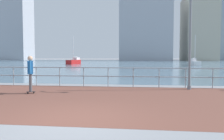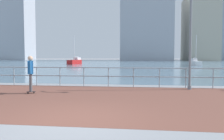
{
  "view_description": "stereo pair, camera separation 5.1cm",
  "coord_description": "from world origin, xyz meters",
  "px_view_note": "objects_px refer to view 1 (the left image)",
  "views": [
    {
      "loc": [
        1.78,
        -6.15,
        1.72
      ],
      "look_at": [
        0.55,
        4.12,
        1.1
      ],
      "focal_mm": 37.95,
      "sensor_mm": 36.0,
      "label": 1
    },
    {
      "loc": [
        1.83,
        -6.15,
        1.72
      ],
      "look_at": [
        0.55,
        4.12,
        1.1
      ],
      "focal_mm": 37.95,
      "sensor_mm": 36.0,
      "label": 2
    }
  ],
  "objects_px": {
    "sailboat_blue": "(195,63)",
    "sailboat_yellow": "(74,61)",
    "lamppost": "(192,28)",
    "skateboarder": "(30,71)"
  },
  "relations": [
    {
      "from": "sailboat_blue",
      "to": "lamppost",
      "type": "bearing_deg",
      "value": -102.77
    },
    {
      "from": "skateboarder",
      "to": "sailboat_blue",
      "type": "bearing_deg",
      "value": 66.18
    },
    {
      "from": "sailboat_blue",
      "to": "sailboat_yellow",
      "type": "distance_m",
      "value": 23.4
    },
    {
      "from": "skateboarder",
      "to": "lamppost",
      "type": "bearing_deg",
      "value": 15.47
    },
    {
      "from": "lamppost",
      "to": "skateboarder",
      "type": "xyz_separation_m",
      "value": [
        -7.49,
        -2.07,
        -2.05
      ]
    },
    {
      "from": "skateboarder",
      "to": "sailboat_blue",
      "type": "relative_size",
      "value": 0.32
    },
    {
      "from": "lamppost",
      "to": "sailboat_blue",
      "type": "height_order",
      "value": "lamppost"
    },
    {
      "from": "lamppost",
      "to": "sailboat_blue",
      "type": "relative_size",
      "value": 1.05
    },
    {
      "from": "skateboarder",
      "to": "sailboat_blue",
      "type": "distance_m",
      "value": 35.72
    },
    {
      "from": "sailboat_blue",
      "to": "skateboarder",
      "type": "bearing_deg",
      "value": -113.82
    }
  ]
}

